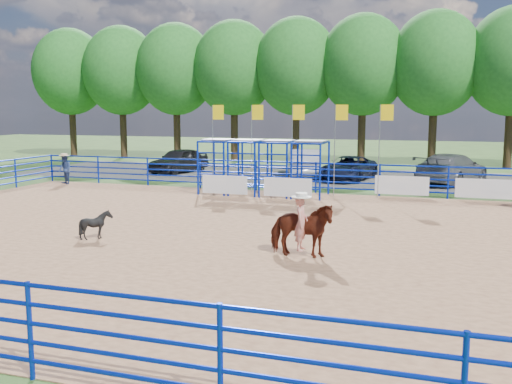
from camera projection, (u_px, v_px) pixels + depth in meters
ground at (249, 237)px, 17.89m from camera, size 120.00×120.00×0.00m
arena_dirt at (249, 237)px, 17.88m from camera, size 30.00×20.00×0.02m
gravel_strip at (340, 177)px, 33.89m from camera, size 40.00×10.00×0.01m
horse_and_rider at (301, 225)px, 15.30m from camera, size 1.80×0.84×2.49m
calf at (96, 225)px, 17.53m from camera, size 0.82×0.74×0.89m
spectator_cowboy at (65, 169)px, 30.45m from camera, size 0.95×0.89×1.62m
car_a at (179, 160)px, 36.16m from camera, size 2.75×4.84×1.55m
car_b at (303, 163)px, 34.08m from camera, size 3.09×5.31×1.66m
car_c at (349, 168)px, 32.35m from camera, size 2.99×5.11×1.34m
car_d at (452, 168)px, 30.82m from camera, size 4.29×6.04×1.62m
perimeter_fence at (249, 214)px, 17.78m from camera, size 30.10×20.10×1.50m
chute_assembly at (271, 168)px, 26.61m from camera, size 19.32×2.41×4.20m
treeline at (363, 60)px, 41.28m from camera, size 56.40×6.40×11.24m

